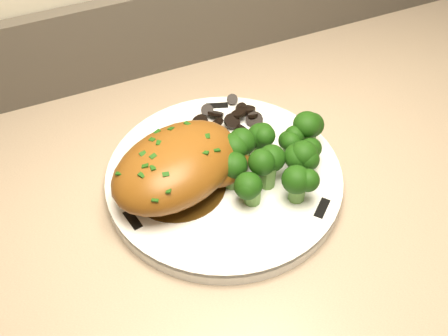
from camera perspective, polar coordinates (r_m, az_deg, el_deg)
name	(u,v)px	position (r m, az deg, el deg)	size (l,w,h in m)	color
counter	(438,302)	(1.11, 20.88, -12.61)	(1.95, 0.65, 0.96)	brown
plate	(224,179)	(0.64, 0.00, -1.15)	(0.27, 0.27, 0.02)	white
rim_accent_0	(217,106)	(0.72, -0.72, 6.33)	(0.03, 0.01, 0.00)	black
rim_accent_1	(133,220)	(0.60, -9.26, -5.22)	(0.03, 0.01, 0.00)	black
rim_accent_2	(322,208)	(0.61, 9.93, -4.06)	(0.03, 0.01, 0.00)	black
gravy_pool	(177,184)	(0.63, -4.75, -1.66)	(0.11, 0.11, 0.00)	#3B250A
chicken_breast	(181,166)	(0.61, -4.36, 0.22)	(0.19, 0.15, 0.06)	brown
mushroom_pile	(220,122)	(0.69, -0.39, 4.68)	(0.09, 0.06, 0.02)	black
broccoli_florets	(277,158)	(0.62, 5.42, 1.00)	(0.13, 0.10, 0.04)	#5F923E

